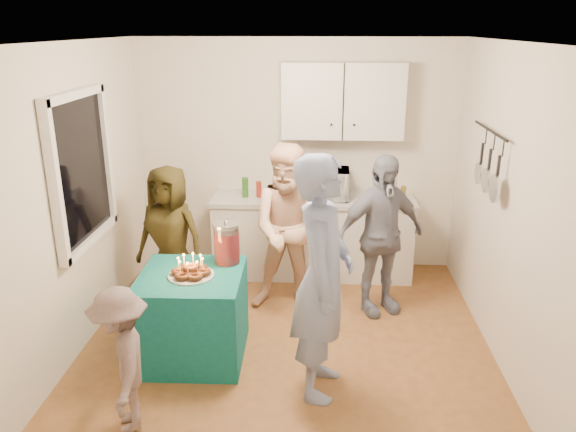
# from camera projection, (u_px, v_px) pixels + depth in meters

# --- Properties ---
(floor) EXTENTS (4.00, 4.00, 0.00)m
(floor) POSITION_uv_depth(u_px,v_px,m) (286.00, 353.00, 4.90)
(floor) COLOR brown
(floor) RESTS_ON ground
(ceiling) EXTENTS (4.00, 4.00, 0.00)m
(ceiling) POSITION_uv_depth(u_px,v_px,m) (285.00, 42.00, 4.06)
(ceiling) COLOR white
(ceiling) RESTS_ON floor
(back_wall) EXTENTS (3.60, 3.60, 0.00)m
(back_wall) POSITION_uv_depth(u_px,v_px,m) (296.00, 157.00, 6.37)
(back_wall) COLOR silver
(back_wall) RESTS_ON floor
(left_wall) EXTENTS (4.00, 4.00, 0.00)m
(left_wall) POSITION_uv_depth(u_px,v_px,m) (66.00, 208.00, 4.58)
(left_wall) COLOR silver
(left_wall) RESTS_ON floor
(right_wall) EXTENTS (4.00, 4.00, 0.00)m
(right_wall) POSITION_uv_depth(u_px,v_px,m) (515.00, 217.00, 4.38)
(right_wall) COLOR silver
(right_wall) RESTS_ON floor
(window_night) EXTENTS (0.04, 1.00, 1.20)m
(window_night) POSITION_uv_depth(u_px,v_px,m) (80.00, 170.00, 4.78)
(window_night) COLOR black
(window_night) RESTS_ON left_wall
(counter) EXTENTS (2.20, 0.58, 0.86)m
(counter) POSITION_uv_depth(u_px,v_px,m) (312.00, 238.00, 6.35)
(counter) COLOR white
(counter) RESTS_ON floor
(countertop) EXTENTS (2.24, 0.62, 0.05)m
(countertop) POSITION_uv_depth(u_px,v_px,m) (313.00, 200.00, 6.21)
(countertop) COLOR beige
(countertop) RESTS_ON counter
(upper_cabinet) EXTENTS (1.30, 0.30, 0.80)m
(upper_cabinet) POSITION_uv_depth(u_px,v_px,m) (343.00, 101.00, 5.99)
(upper_cabinet) COLOR white
(upper_cabinet) RESTS_ON back_wall
(pot_rack) EXTENTS (0.12, 1.00, 0.60)m
(pot_rack) POSITION_uv_depth(u_px,v_px,m) (485.00, 159.00, 4.95)
(pot_rack) COLOR black
(pot_rack) RESTS_ON right_wall
(microwave) EXTENTS (0.59, 0.41, 0.32)m
(microwave) POSITION_uv_depth(u_px,v_px,m) (322.00, 184.00, 6.14)
(microwave) COLOR white
(microwave) RESTS_ON countertop
(party_table) EXTENTS (0.87, 0.87, 0.76)m
(party_table) POSITION_uv_depth(u_px,v_px,m) (193.00, 315.00, 4.76)
(party_table) COLOR #0E6260
(party_table) RESTS_ON floor
(donut_cake) EXTENTS (0.38, 0.38, 0.18)m
(donut_cake) POSITION_uv_depth(u_px,v_px,m) (191.00, 266.00, 4.58)
(donut_cake) COLOR #381C0C
(donut_cake) RESTS_ON party_table
(punch_jar) EXTENTS (0.22, 0.22, 0.34)m
(punch_jar) POSITION_uv_depth(u_px,v_px,m) (227.00, 244.00, 4.83)
(punch_jar) COLOR red
(punch_jar) RESTS_ON party_table
(man_birthday) EXTENTS (0.53, 0.74, 1.89)m
(man_birthday) POSITION_uv_depth(u_px,v_px,m) (323.00, 278.00, 4.14)
(man_birthday) COLOR #899AC7
(man_birthday) RESTS_ON floor
(woman_back_left) EXTENTS (0.81, 0.64, 1.46)m
(woman_back_left) POSITION_uv_depth(u_px,v_px,m) (171.00, 238.00, 5.54)
(woman_back_left) COLOR #4E4416
(woman_back_left) RESTS_ON floor
(woman_back_center) EXTENTS (0.82, 0.65, 1.68)m
(woman_back_center) POSITION_uv_depth(u_px,v_px,m) (291.00, 229.00, 5.45)
(woman_back_center) COLOR #FFAA85
(woman_back_center) RESTS_ON floor
(woman_back_right) EXTENTS (1.01, 0.75, 1.60)m
(woman_back_right) POSITION_uv_depth(u_px,v_px,m) (380.00, 235.00, 5.40)
(woman_back_right) COLOR #0F1633
(woman_back_right) RESTS_ON floor
(child_near_left) EXTENTS (0.61, 0.79, 1.08)m
(child_near_left) POSITION_uv_depth(u_px,v_px,m) (122.00, 361.00, 3.84)
(child_near_left) COLOR #645150
(child_near_left) RESTS_ON floor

